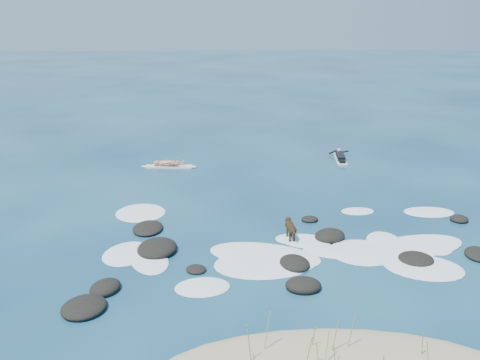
{
  "coord_description": "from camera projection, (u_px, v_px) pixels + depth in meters",
  "views": [
    {
      "loc": [
        -2.49,
        -18.27,
        8.37
      ],
      "look_at": [
        -1.95,
        4.0,
        0.9
      ],
      "focal_mm": 40.0,
      "sensor_mm": 36.0,
      "label": 1
    }
  ],
  "objects": [
    {
      "name": "breaking_foam",
      "position": [
        304.0,
        248.0,
        19.02
      ],
      "size": [
        14.41,
        8.23,
        0.12
      ],
      "color": "white",
      "rests_on": "ground"
    },
    {
      "name": "reef_rocks",
      "position": [
        308.0,
        264.0,
        17.71
      ],
      "size": [
        15.35,
        7.6,
        0.57
      ],
      "color": "black",
      "rests_on": "ground"
    },
    {
      "name": "dune_grass",
      "position": [
        322.0,
        353.0,
        12.39
      ],
      "size": [
        4.3,
        2.01,
        1.2
      ],
      "color": "olive",
      "rests_on": "ground"
    },
    {
      "name": "dog",
      "position": [
        290.0,
        227.0,
        19.58
      ],
      "size": [
        0.4,
        1.21,
        0.77
      ],
      "rotation": [
        0.0,
        0.0,
        1.69
      ],
      "color": "black",
      "rests_on": "ground"
    },
    {
      "name": "ground",
      "position": [
        294.0,
        236.0,
        20.03
      ],
      "size": [
        160.0,
        160.0,
        0.0
      ],
      "primitive_type": "plane",
      "color": "#0A2642",
      "rests_on": "ground"
    },
    {
      "name": "paddling_surfer_rig",
      "position": [
        340.0,
        157.0,
        29.68
      ],
      "size": [
        1.12,
        2.5,
        0.43
      ],
      "rotation": [
        0.0,
        0.0,
        1.48
      ],
      "color": "white",
      "rests_on": "ground"
    },
    {
      "name": "standing_surfer_rig",
      "position": [
        168.0,
        155.0,
        28.1
      ],
      "size": [
        2.98,
        0.62,
        1.7
      ],
      "rotation": [
        0.0,
        0.0,
        -0.04
      ],
      "color": "beige",
      "rests_on": "ground"
    }
  ]
}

